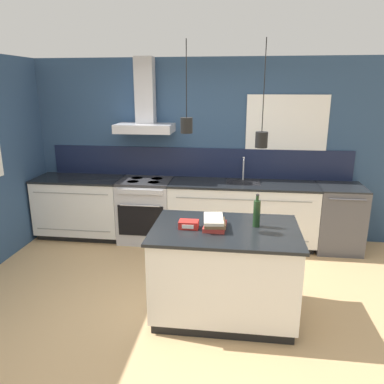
{
  "coord_description": "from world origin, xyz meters",
  "views": [
    {
      "loc": [
        0.61,
        -3.4,
        2.21
      ],
      "look_at": [
        0.09,
        0.66,
        1.05
      ],
      "focal_mm": 35.0,
      "sensor_mm": 36.0,
      "label": 1
    }
  ],
  "objects_px": {
    "dishwasher": "(338,218)",
    "red_supply_box": "(189,224)",
    "bottle_on_island": "(257,213)",
    "book_stack": "(214,223)",
    "oven_range": "(146,210)"
  },
  "relations": [
    {
      "from": "bottle_on_island",
      "to": "book_stack",
      "type": "bearing_deg",
      "value": -165.45
    },
    {
      "from": "dishwasher",
      "to": "red_supply_box",
      "type": "bearing_deg",
      "value": -135.8
    },
    {
      "from": "dishwasher",
      "to": "book_stack",
      "type": "height_order",
      "value": "book_stack"
    },
    {
      "from": "red_supply_box",
      "to": "dishwasher",
      "type": "bearing_deg",
      "value": 44.2
    },
    {
      "from": "bottle_on_island",
      "to": "red_supply_box",
      "type": "relative_size",
      "value": 1.76
    },
    {
      "from": "dishwasher",
      "to": "oven_range",
      "type": "bearing_deg",
      "value": -179.91
    },
    {
      "from": "dishwasher",
      "to": "bottle_on_island",
      "type": "xyz_separation_m",
      "value": [
        -1.2,
        -1.67,
        0.59
      ]
    },
    {
      "from": "book_stack",
      "to": "dishwasher",
      "type": "bearing_deg",
      "value": 47.87
    },
    {
      "from": "oven_range",
      "to": "book_stack",
      "type": "bearing_deg",
      "value": -57.53
    },
    {
      "from": "book_stack",
      "to": "red_supply_box",
      "type": "distance_m",
      "value": 0.24
    },
    {
      "from": "bottle_on_island",
      "to": "red_supply_box",
      "type": "bearing_deg",
      "value": -168.83
    },
    {
      "from": "oven_range",
      "to": "dishwasher",
      "type": "distance_m",
      "value": 2.72
    },
    {
      "from": "oven_range",
      "to": "red_supply_box",
      "type": "distance_m",
      "value": 2.05
    },
    {
      "from": "red_supply_box",
      "to": "book_stack",
      "type": "bearing_deg",
      "value": 5.5
    },
    {
      "from": "dishwasher",
      "to": "red_supply_box",
      "type": "distance_m",
      "value": 2.62
    }
  ]
}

